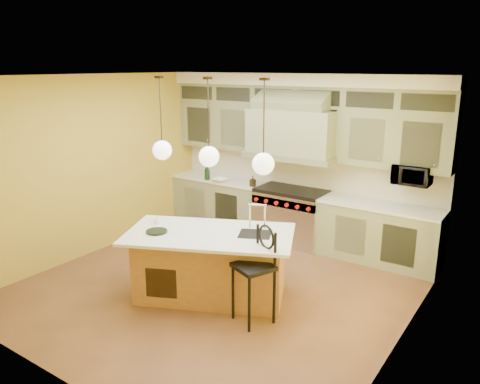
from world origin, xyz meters
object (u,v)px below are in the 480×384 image
Objects in this scene: range at (291,215)px; kitchen_island at (211,263)px; counter_stool at (256,268)px; microwave at (412,175)px.

kitchen_island reaches higher than range.
range is at bearing 132.57° from counter_stool.
counter_stool is at bearing -111.01° from microwave.
range is 2.21× the size of microwave.
microwave is (1.87, 2.50, 0.98)m from kitchen_island.
kitchen_island is (0.08, -2.39, -0.01)m from range.
counter_stool is 2.99m from microwave.
range is 2.18m from microwave.
range is at bearing -176.88° from microwave.
microwave is (1.04, 2.70, 0.76)m from counter_stool.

